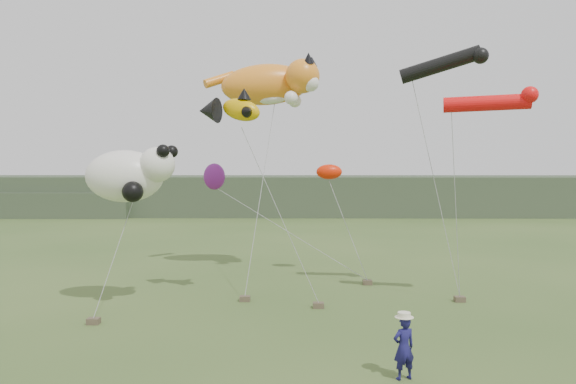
# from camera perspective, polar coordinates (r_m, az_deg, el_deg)

# --- Properties ---
(ground) EXTENTS (120.00, 120.00, 0.00)m
(ground) POSITION_cam_1_polar(r_m,az_deg,el_deg) (16.44, 5.01, -15.83)
(ground) COLOR #385123
(ground) RESTS_ON ground
(headland) EXTENTS (90.00, 13.00, 4.00)m
(headland) POSITION_cam_1_polar(r_m,az_deg,el_deg) (60.35, -1.06, -0.36)
(headland) COLOR #2D3D28
(headland) RESTS_ON ground
(festival_attendant) EXTENTS (0.67, 0.55, 1.57)m
(festival_attendant) POSITION_cam_1_polar(r_m,az_deg,el_deg) (14.47, 11.68, -15.23)
(festival_attendant) COLOR #17154F
(festival_attendant) RESTS_ON ground
(sandbag_anchors) EXTENTS (13.34, 6.51, 0.20)m
(sandbag_anchors) POSITION_cam_1_polar(r_m,az_deg,el_deg) (21.70, 1.67, -10.92)
(sandbag_anchors) COLOR brown
(sandbag_anchors) RESTS_ON ground
(cat_kite) EXTENTS (5.54, 2.96, 2.38)m
(cat_kite) POSITION_cam_1_polar(r_m,az_deg,el_deg) (26.46, -1.49, 10.96)
(cat_kite) COLOR orange
(cat_kite) RESTS_ON ground
(fish_kite) EXTENTS (2.64, 1.71, 1.35)m
(fish_kite) POSITION_cam_1_polar(r_m,az_deg,el_deg) (21.06, -5.99, 8.35)
(fish_kite) COLOR #DBA304
(fish_kite) RESTS_ON ground
(tube_kites) EXTENTS (4.57, 2.68, 2.59)m
(tube_kites) POSITION_cam_1_polar(r_m,az_deg,el_deg) (22.12, 17.97, 10.64)
(tube_kites) COLOR black
(tube_kites) RESTS_ON ground
(panda_kite) EXTENTS (3.32, 2.14, 2.06)m
(panda_kite) POSITION_cam_1_polar(r_m,az_deg,el_deg) (20.97, -15.76, 1.69)
(panda_kite) COLOR white
(panda_kite) RESTS_ON ground
(misc_kites) EXTENTS (6.83, 2.71, 1.34)m
(misc_kites) POSITION_cam_1_polar(r_m,az_deg,el_deg) (27.63, -3.53, 1.74)
(misc_kites) COLOR red
(misc_kites) RESTS_ON ground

